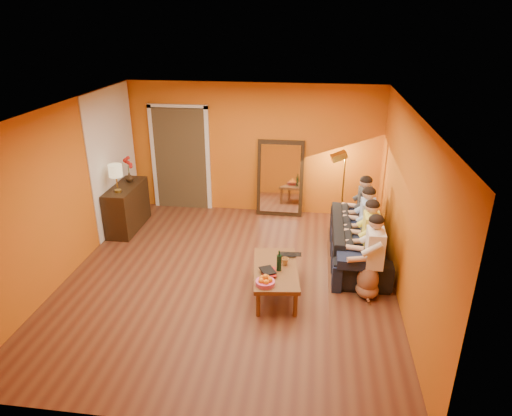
# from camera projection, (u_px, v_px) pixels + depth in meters

# --- Properties ---
(room_shell) EXTENTS (5.00, 5.50, 2.60)m
(room_shell) POSITION_uv_depth(u_px,v_px,m) (232.00, 192.00, 6.88)
(room_shell) COLOR brown
(room_shell) RESTS_ON ground
(white_accent) EXTENTS (0.02, 1.90, 2.58)m
(white_accent) POSITION_uv_depth(u_px,v_px,m) (114.00, 159.00, 8.45)
(white_accent) COLOR white
(white_accent) RESTS_ON wall_left
(doorway_recess) EXTENTS (1.06, 0.30, 2.10)m
(doorway_recess) POSITION_uv_depth(u_px,v_px,m) (182.00, 157.00, 9.41)
(doorway_recess) COLOR #3F2D19
(doorway_recess) RESTS_ON floor
(door_jamb_left) EXTENTS (0.08, 0.06, 2.20)m
(door_jamb_left) POSITION_uv_depth(u_px,v_px,m) (154.00, 158.00, 9.37)
(door_jamb_left) COLOR white
(door_jamb_left) RESTS_ON wall_back
(door_jamb_right) EXTENTS (0.08, 0.06, 2.20)m
(door_jamb_right) POSITION_uv_depth(u_px,v_px,m) (208.00, 160.00, 9.23)
(door_jamb_right) COLOR white
(door_jamb_right) RESTS_ON wall_back
(door_header) EXTENTS (1.22, 0.06, 0.08)m
(door_header) POSITION_uv_depth(u_px,v_px,m) (177.00, 106.00, 8.88)
(door_header) COLOR white
(door_header) RESTS_ON wall_back
(mirror_frame) EXTENTS (0.92, 0.27, 1.51)m
(mirror_frame) POSITION_uv_depth(u_px,v_px,m) (280.00, 178.00, 9.09)
(mirror_frame) COLOR #301F10
(mirror_frame) RESTS_ON floor
(mirror_glass) EXTENTS (0.78, 0.21, 1.35)m
(mirror_glass) POSITION_uv_depth(u_px,v_px,m) (280.00, 179.00, 9.05)
(mirror_glass) COLOR white
(mirror_glass) RESTS_ON mirror_frame
(sideboard) EXTENTS (0.44, 1.18, 0.85)m
(sideboard) POSITION_uv_depth(u_px,v_px,m) (127.00, 207.00, 8.58)
(sideboard) COLOR #301F10
(sideboard) RESTS_ON floor
(table_lamp) EXTENTS (0.24, 0.24, 0.51)m
(table_lamp) POSITION_uv_depth(u_px,v_px,m) (116.00, 178.00, 8.04)
(table_lamp) COLOR beige
(table_lamp) RESTS_ON sideboard
(sofa) EXTENTS (2.23, 0.87, 0.65)m
(sofa) POSITION_uv_depth(u_px,v_px,m) (358.00, 240.00, 7.56)
(sofa) COLOR black
(sofa) RESTS_ON floor
(coffee_table) EXTENTS (0.77, 1.29, 0.42)m
(coffee_table) POSITION_uv_depth(u_px,v_px,m) (276.00, 281.00, 6.61)
(coffee_table) COLOR brown
(coffee_table) RESTS_ON floor
(floor_lamp) EXTENTS (0.34, 0.30, 1.44)m
(floor_lamp) POSITION_uv_depth(u_px,v_px,m) (343.00, 190.00, 8.57)
(floor_lamp) COLOR gold
(floor_lamp) RESTS_ON floor
(dog) EXTENTS (0.45, 0.58, 0.61)m
(dog) POSITION_uv_depth(u_px,v_px,m) (368.00, 276.00, 6.56)
(dog) COLOR #965E44
(dog) RESTS_ON floor
(person_far_left) EXTENTS (0.70, 0.44, 1.22)m
(person_far_left) POSITION_uv_depth(u_px,v_px,m) (374.00, 254.00, 6.52)
(person_far_left) COLOR silver
(person_far_left) RESTS_ON sofa
(person_mid_left) EXTENTS (0.70, 0.44, 1.22)m
(person_mid_left) POSITION_uv_depth(u_px,v_px,m) (370.00, 237.00, 7.02)
(person_mid_left) COLOR #E7E44D
(person_mid_left) RESTS_ON sofa
(person_mid_right) EXTENTS (0.70, 0.44, 1.22)m
(person_mid_right) POSITION_uv_depth(u_px,v_px,m) (367.00, 222.00, 7.52)
(person_mid_right) COLOR #94B2E5
(person_mid_right) RESTS_ON sofa
(person_far_right) EXTENTS (0.70, 0.44, 1.22)m
(person_far_right) POSITION_uv_depth(u_px,v_px,m) (364.00, 209.00, 8.03)
(person_far_right) COLOR #2D2D31
(person_far_right) RESTS_ON sofa
(fruit_bowl) EXTENTS (0.26, 0.26, 0.16)m
(fruit_bowl) POSITION_uv_depth(u_px,v_px,m) (265.00, 280.00, 6.10)
(fruit_bowl) COLOR #D94C82
(fruit_bowl) RESTS_ON coffee_table
(wine_bottle) EXTENTS (0.07, 0.07, 0.31)m
(wine_bottle) POSITION_uv_depth(u_px,v_px,m) (279.00, 261.00, 6.42)
(wine_bottle) COLOR black
(wine_bottle) RESTS_ON coffee_table
(tumbler) EXTENTS (0.14, 0.14, 0.10)m
(tumbler) POSITION_uv_depth(u_px,v_px,m) (285.00, 261.00, 6.60)
(tumbler) COLOR #B27F3F
(tumbler) RESTS_ON coffee_table
(laptop) EXTENTS (0.35, 0.24, 0.03)m
(laptop) POSITION_uv_depth(u_px,v_px,m) (290.00, 256.00, 6.82)
(laptop) COLOR black
(laptop) RESTS_ON coffee_table
(book_lower) EXTENTS (0.21, 0.25, 0.02)m
(book_lower) POSITION_uv_depth(u_px,v_px,m) (262.00, 274.00, 6.36)
(book_lower) COLOR #301F10
(book_lower) RESTS_ON coffee_table
(book_mid) EXTENTS (0.23, 0.29, 0.02)m
(book_mid) POSITION_uv_depth(u_px,v_px,m) (262.00, 272.00, 6.36)
(book_mid) COLOR red
(book_mid) RESTS_ON book_lower
(book_upper) EXTENTS (0.27, 0.30, 0.02)m
(book_upper) POSITION_uv_depth(u_px,v_px,m) (262.00, 272.00, 6.34)
(book_upper) COLOR black
(book_upper) RESTS_ON book_mid
(vase) EXTENTS (0.17, 0.17, 0.17)m
(vase) POSITION_uv_depth(u_px,v_px,m) (129.00, 177.00, 8.61)
(vase) COLOR #301F10
(vase) RESTS_ON sideboard
(flowers) EXTENTS (0.17, 0.17, 0.51)m
(flowers) POSITION_uv_depth(u_px,v_px,m) (128.00, 163.00, 8.49)
(flowers) COLOR red
(flowers) RESTS_ON vase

